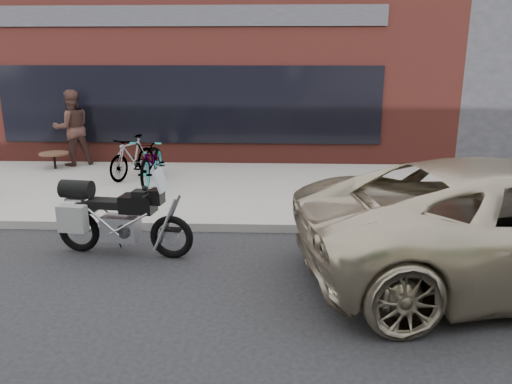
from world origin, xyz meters
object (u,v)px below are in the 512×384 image
Objects in this scene: motorcycle at (114,217)px; cafe_patron_left at (72,128)px; bicycle_rear at (133,157)px; cafe_table at (54,154)px; bicycle_front at (152,161)px.

cafe_patron_left is (-2.86, 5.64, 0.54)m from motorcycle.
bicycle_rear is at bearing 110.03° from motorcycle.
motorcycle is 1.31× the size of bicycle_rear.
cafe_table is at bearing -179.07° from bicycle_rear.
cafe_table is at bearing 18.03° from cafe_patron_left.
motorcycle is 1.11× the size of cafe_patron_left.
bicycle_front reaches higher than cafe_table.
motorcycle is 3.86m from bicycle_front.
cafe_patron_left is at bearing 143.20° from bicycle_front.
bicycle_front reaches higher than bicycle_rear.
bicycle_rear is 2.45m from cafe_table.
motorcycle is 4.41m from bicycle_rear.
bicycle_front is 0.74m from bicycle_rear.
bicycle_front is 3.12m from cafe_patron_left.
bicycle_front is 1.17× the size of bicycle_rear.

